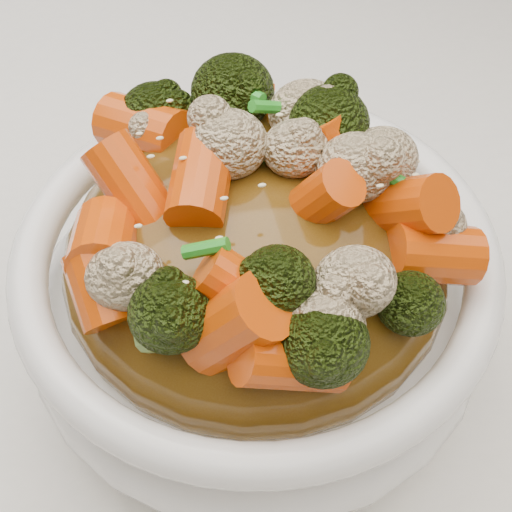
{
  "coord_description": "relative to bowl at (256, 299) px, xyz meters",
  "views": [
    {
      "loc": [
        -0.03,
        -0.26,
        1.09
      ],
      "look_at": [
        0.02,
        -0.04,
        0.82
      ],
      "focal_mm": 55.0,
      "sensor_mm": 36.0,
      "label": 1
    }
  ],
  "objects": [
    {
      "name": "tablecloth",
      "position": [
        -0.02,
        0.04,
        -0.06
      ],
      "size": [
        1.2,
        0.8,
        0.04
      ],
      "primitive_type": "cube",
      "color": "white",
      "rests_on": "dining_table"
    },
    {
      "name": "bowl",
      "position": [
        0.0,
        0.0,
        0.0
      ],
      "size": [
        0.25,
        0.25,
        0.08
      ],
      "primitive_type": null,
      "rotation": [
        0.0,
        0.0,
        0.2
      ],
      "color": "white",
      "rests_on": "tablecloth"
    },
    {
      "name": "sauce_base",
      "position": [
        -0.0,
        0.0,
        0.03
      ],
      "size": [
        0.2,
        0.2,
        0.09
      ],
      "primitive_type": "ellipsoid",
      "rotation": [
        0.0,
        0.0,
        0.2
      ],
      "color": "#56380E",
      "rests_on": "bowl"
    },
    {
      "name": "carrots",
      "position": [
        -0.0,
        0.0,
        0.09
      ],
      "size": [
        0.2,
        0.2,
        0.05
      ],
      "primitive_type": null,
      "rotation": [
        0.0,
        0.0,
        0.2
      ],
      "color": "#D44806",
      "rests_on": "sauce_base"
    },
    {
      "name": "broccoli",
      "position": [
        -0.0,
        0.0,
        0.09
      ],
      "size": [
        0.2,
        0.2,
        0.04
      ],
      "primitive_type": null,
      "rotation": [
        0.0,
        0.0,
        0.2
      ],
      "color": "black",
      "rests_on": "sauce_base"
    },
    {
      "name": "cauliflower",
      "position": [
        -0.0,
        0.0,
        0.09
      ],
      "size": [
        0.2,
        0.2,
        0.04
      ],
      "primitive_type": null,
      "rotation": [
        0.0,
        0.0,
        0.2
      ],
      "color": "beige",
      "rests_on": "sauce_base"
    },
    {
      "name": "scallions",
      "position": [
        -0.0,
        0.0,
        0.09
      ],
      "size": [
        0.15,
        0.15,
        0.02
      ],
      "primitive_type": null,
      "rotation": [
        0.0,
        0.0,
        0.2
      ],
      "color": "#259322",
      "rests_on": "sauce_base"
    },
    {
      "name": "sesame_seeds",
      "position": [
        -0.0,
        0.0,
        0.09
      ],
      "size": [
        0.18,
        0.18,
        0.01
      ],
      "primitive_type": null,
      "rotation": [
        0.0,
        0.0,
        0.2
      ],
      "color": "beige",
      "rests_on": "sauce_base"
    }
  ]
}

